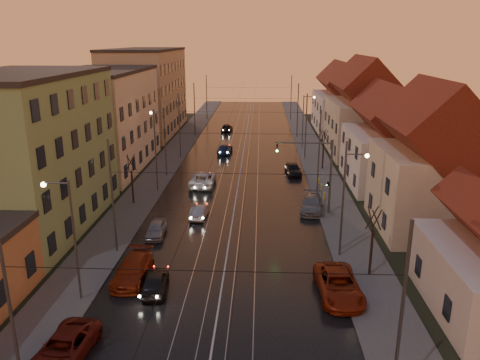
# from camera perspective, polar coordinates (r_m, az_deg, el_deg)

# --- Properties ---
(ground) EXTENTS (160.00, 160.00, 0.00)m
(ground) POSITION_cam_1_polar(r_m,az_deg,el_deg) (28.73, -2.91, -16.89)
(ground) COLOR black
(ground) RESTS_ON ground
(road) EXTENTS (16.00, 120.00, 0.04)m
(road) POSITION_cam_1_polar(r_m,az_deg,el_deg) (65.78, 0.32, 2.82)
(road) COLOR black
(road) RESTS_ON ground
(sidewalk_left) EXTENTS (4.00, 120.00, 0.15)m
(sidewalk_left) POSITION_cam_1_polar(r_m,az_deg,el_deg) (66.89, -8.28, 2.93)
(sidewalk_left) COLOR #4C4C4C
(sidewalk_left) RESTS_ON ground
(sidewalk_right) EXTENTS (4.00, 120.00, 0.15)m
(sidewalk_right) POSITION_cam_1_polar(r_m,az_deg,el_deg) (66.16, 9.02, 2.74)
(sidewalk_right) COLOR #4C4C4C
(sidewalk_right) RESTS_ON ground
(tram_rail_0) EXTENTS (0.06, 120.00, 0.03)m
(tram_rail_0) POSITION_cam_1_polar(r_m,az_deg,el_deg) (65.89, -1.60, 2.87)
(tram_rail_0) COLOR gray
(tram_rail_0) RESTS_ON road
(tram_rail_1) EXTENTS (0.06, 120.00, 0.03)m
(tram_rail_1) POSITION_cam_1_polar(r_m,az_deg,el_deg) (65.81, -0.35, 2.86)
(tram_rail_1) COLOR gray
(tram_rail_1) RESTS_ON road
(tram_rail_2) EXTENTS (0.06, 120.00, 0.03)m
(tram_rail_2) POSITION_cam_1_polar(r_m,az_deg,el_deg) (65.75, 0.99, 2.85)
(tram_rail_2) COLOR gray
(tram_rail_2) RESTS_ON road
(tram_rail_3) EXTENTS (0.06, 120.00, 0.03)m
(tram_rail_3) POSITION_cam_1_polar(r_m,az_deg,el_deg) (65.73, 2.24, 2.83)
(tram_rail_3) COLOR gray
(tram_rail_3) RESTS_ON road
(apartment_left_1) EXTENTS (10.00, 18.00, 13.00)m
(apartment_left_1) POSITION_cam_1_polar(r_m,az_deg,el_deg) (43.75, -24.70, 2.81)
(apartment_left_1) COLOR #789C63
(apartment_left_1) RESTS_ON ground
(apartment_left_2) EXTENTS (10.00, 20.00, 12.00)m
(apartment_left_2) POSITION_cam_1_polar(r_m,az_deg,el_deg) (61.93, -16.42, 6.91)
(apartment_left_2) COLOR beige
(apartment_left_2) RESTS_ON ground
(apartment_left_3) EXTENTS (10.00, 24.00, 14.00)m
(apartment_left_3) POSITION_cam_1_polar(r_m,az_deg,el_deg) (84.65, -11.31, 10.45)
(apartment_left_3) COLOR tan
(apartment_left_3) RESTS_ON ground
(house_right_1) EXTENTS (8.67, 10.20, 10.80)m
(house_right_1) POSITION_cam_1_polar(r_m,az_deg,el_deg) (42.73, 22.35, 1.33)
(house_right_1) COLOR #BDAA92
(house_right_1) RESTS_ON ground
(house_right_2) EXTENTS (9.18, 12.24, 9.20)m
(house_right_2) POSITION_cam_1_polar(r_m,az_deg,el_deg) (54.96, 17.87, 4.15)
(house_right_2) COLOR silver
(house_right_2) RESTS_ON ground
(house_right_3) EXTENTS (9.18, 14.28, 11.50)m
(house_right_3) POSITION_cam_1_polar(r_m,az_deg,el_deg) (69.10, 14.80, 7.84)
(house_right_3) COLOR #BDAA92
(house_right_3) RESTS_ON ground
(house_right_4) EXTENTS (9.18, 16.32, 10.00)m
(house_right_4) POSITION_cam_1_polar(r_m,az_deg,el_deg) (86.71, 12.33, 9.23)
(house_right_4) COLOR silver
(house_right_4) RESTS_ON ground
(catenary_pole_l_0) EXTENTS (0.16, 0.16, 9.00)m
(catenary_pole_l_0) POSITION_cam_1_polar(r_m,az_deg,el_deg) (23.85, -26.26, -13.74)
(catenary_pole_l_0) COLOR #595B60
(catenary_pole_l_0) RESTS_ON ground
(catenary_pole_r_0) EXTENTS (0.16, 0.16, 9.00)m
(catenary_pole_r_0) POSITION_cam_1_polar(r_m,az_deg,el_deg) (22.02, 19.06, -15.50)
(catenary_pole_r_0) COLOR #595B60
(catenary_pole_r_0) RESTS_ON ground
(catenary_pole_l_1) EXTENTS (0.16, 0.16, 9.00)m
(catenary_pole_l_1) POSITION_cam_1_polar(r_m,az_deg,el_deg) (36.43, -15.28, -2.09)
(catenary_pole_l_1) COLOR #595B60
(catenary_pole_l_1) RESTS_ON ground
(catenary_pole_r_1) EXTENTS (0.16, 0.16, 9.00)m
(catenary_pole_r_1) POSITION_cam_1_polar(r_m,az_deg,el_deg) (35.26, 12.44, -2.51)
(catenary_pole_r_1) COLOR #595B60
(catenary_pole_r_1) RESTS_ON ground
(catenary_pole_l_2) EXTENTS (0.16, 0.16, 9.00)m
(catenary_pole_l_2) POSITION_cam_1_polar(r_m,az_deg,el_deg) (50.36, -10.24, 3.43)
(catenary_pole_l_2) COLOR #595B60
(catenary_pole_l_2) RESTS_ON ground
(catenary_pole_r_2) EXTENTS (0.16, 0.16, 9.00)m
(catenary_pole_r_2) POSITION_cam_1_polar(r_m,az_deg,el_deg) (49.51, 9.61, 3.23)
(catenary_pole_r_2) COLOR #595B60
(catenary_pole_r_2) RESTS_ON ground
(catenary_pole_l_3) EXTENTS (0.16, 0.16, 9.00)m
(catenary_pole_l_3) POSITION_cam_1_polar(r_m,az_deg,el_deg) (64.76, -7.39, 6.52)
(catenary_pole_l_3) COLOR #595B60
(catenary_pole_l_3) RESTS_ON ground
(catenary_pole_r_3) EXTENTS (0.16, 0.16, 9.00)m
(catenary_pole_r_3) POSITION_cam_1_polar(r_m,az_deg,el_deg) (64.11, 8.04, 6.39)
(catenary_pole_r_3) COLOR #595B60
(catenary_pole_r_3) RESTS_ON ground
(catenary_pole_l_4) EXTENTS (0.16, 0.16, 9.00)m
(catenary_pole_l_4) POSITION_cam_1_polar(r_m,az_deg,el_deg) (79.39, -5.56, 8.47)
(catenary_pole_l_4) COLOR #595B60
(catenary_pole_l_4) RESTS_ON ground
(catenary_pole_r_4) EXTENTS (0.16, 0.16, 9.00)m
(catenary_pole_r_4) POSITION_cam_1_polar(r_m,az_deg,el_deg) (78.86, 7.05, 8.36)
(catenary_pole_r_4) COLOR #595B60
(catenary_pole_r_4) RESTS_ON ground
(catenary_pole_l_5) EXTENTS (0.16, 0.16, 9.00)m
(catenary_pole_l_5) POSITION_cam_1_polar(r_m,az_deg,el_deg) (97.09, -4.09, 10.02)
(catenary_pole_l_5) COLOR #595B60
(catenary_pole_l_5) RESTS_ON ground
(catenary_pole_r_5) EXTENTS (0.16, 0.16, 9.00)m
(catenary_pole_r_5) POSITION_cam_1_polar(r_m,az_deg,el_deg) (96.66, 6.25, 9.94)
(catenary_pole_r_5) COLOR #595B60
(catenary_pole_r_5) RESTS_ON ground
(street_lamp_0) EXTENTS (1.75, 0.32, 8.00)m
(street_lamp_0) POSITION_cam_1_polar(r_m,az_deg,el_deg) (30.34, -20.16, -5.63)
(street_lamp_0) COLOR #595B60
(street_lamp_0) RESTS_ON ground
(street_lamp_1) EXTENTS (1.75, 0.32, 8.00)m
(street_lamp_1) POSITION_cam_1_polar(r_m,az_deg,el_deg) (36.16, 13.01, -1.42)
(street_lamp_1) COLOR #595B60
(street_lamp_1) RESTS_ON ground
(street_lamp_2) EXTENTS (1.75, 0.32, 8.00)m
(street_lamp_2) POSITION_cam_1_polar(r_m,az_deg,el_deg) (56.11, -9.45, 5.24)
(street_lamp_2) COLOR #595B60
(street_lamp_2) RESTS_ON ground
(street_lamp_3) EXTENTS (1.75, 0.32, 8.00)m
(street_lamp_3) POSITION_cam_1_polar(r_m,az_deg,el_deg) (70.96, 7.95, 7.71)
(street_lamp_3) COLOR #595B60
(street_lamp_3) RESTS_ON ground
(traffic_light_mast) EXTENTS (5.30, 0.32, 7.20)m
(traffic_light_mast) POSITION_cam_1_polar(r_m,az_deg,el_deg) (43.64, 9.74, 1.52)
(traffic_light_mast) COLOR #595B60
(traffic_light_mast) RESTS_ON ground
(bare_tree_0) EXTENTS (1.09, 1.09, 5.11)m
(bare_tree_0) POSITION_cam_1_polar(r_m,az_deg,el_deg) (47.51, -13.02, -0.06)
(bare_tree_0) COLOR black
(bare_tree_0) RESTS_ON ground
(bare_tree_1) EXTENTS (1.09, 1.09, 5.11)m
(bare_tree_1) POSITION_cam_1_polar(r_m,az_deg,el_deg) (33.59, 15.79, -7.46)
(bare_tree_1) COLOR black
(bare_tree_1) RESTS_ON ground
(bare_tree_2) EXTENTS (1.09, 1.09, 5.11)m
(bare_tree_2) POSITION_cam_1_polar(r_m,az_deg,el_deg) (59.86, 10.12, 3.58)
(bare_tree_2) COLOR black
(bare_tree_2) RESTS_ON ground
(driving_car_0) EXTENTS (2.00, 4.12, 1.35)m
(driving_car_0) POSITION_cam_1_polar(r_m,az_deg,el_deg) (31.91, -10.32, -12.04)
(driving_car_0) COLOR black
(driving_car_0) RESTS_ON ground
(driving_car_1) EXTENTS (1.50, 3.76, 1.22)m
(driving_car_1) POSITION_cam_1_polar(r_m,az_deg,el_deg) (43.57, -4.98, -3.84)
(driving_car_1) COLOR #9B9BA0
(driving_car_1) RESTS_ON ground
(driving_car_2) EXTENTS (2.64, 5.71, 1.58)m
(driving_car_2) POSITION_cam_1_polar(r_m,az_deg,el_deg) (52.85, -4.55, 0.12)
(driving_car_2) COLOR white
(driving_car_2) RESTS_ON ground
(driving_car_3) EXTENTS (2.13, 4.71, 1.34)m
(driving_car_3) POSITION_cam_1_polar(r_m,az_deg,el_deg) (67.85, -1.86, 3.81)
(driving_car_3) COLOR navy
(driving_car_3) RESTS_ON ground
(driving_car_4) EXTENTS (2.03, 4.34, 1.44)m
(driving_car_4) POSITION_cam_1_polar(r_m,az_deg,el_deg) (84.00, -1.61, 6.38)
(driving_car_4) COLOR black
(driving_car_4) RESTS_ON ground
(parked_left_1) EXTENTS (2.73, 5.14, 1.38)m
(parked_left_1) POSITION_cam_1_polar(r_m,az_deg,el_deg) (27.11, -20.65, -18.63)
(parked_left_1) COLOR #5E1510
(parked_left_1) RESTS_ON ground
(parked_left_2) EXTENTS (2.18, 5.19, 1.50)m
(parked_left_2) POSITION_cam_1_polar(r_m,az_deg,el_deg) (33.51, -12.95, -10.59)
(parked_left_2) COLOR maroon
(parked_left_2) RESTS_ON ground
(parked_left_3) EXTENTS (1.66, 3.75, 1.25)m
(parked_left_3) POSITION_cam_1_polar(r_m,az_deg,el_deg) (40.10, -10.21, -5.90)
(parked_left_3) COLOR #949398
(parked_left_3) RESTS_ON ground
(parked_right_0) EXTENTS (2.85, 5.75, 1.57)m
(parked_right_0) POSITION_cam_1_polar(r_m,az_deg,el_deg) (31.42, 11.92, -12.41)
(parked_right_0) COLOR maroon
(parked_right_0) RESTS_ON ground
(parked_right_1) EXTENTS (2.64, 5.16, 1.43)m
(parked_right_1) POSITION_cam_1_polar(r_m,az_deg,el_deg) (45.52, 8.72, -2.91)
(parked_right_1) COLOR gray
(parked_right_1) RESTS_ON ground
(parked_right_2) EXTENTS (2.13, 4.32, 1.42)m
(parked_right_2) POSITION_cam_1_polar(r_m,az_deg,el_deg) (57.44, 6.48, 1.34)
(parked_right_2) COLOR black
(parked_right_2) RESTS_ON ground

